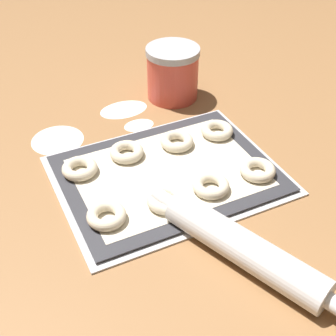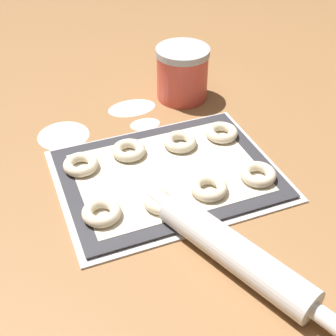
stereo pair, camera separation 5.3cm
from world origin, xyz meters
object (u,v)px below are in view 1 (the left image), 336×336
(baking_tray, at_px, (168,175))
(bagel_back_far_right, at_px, (217,130))
(bagel_back_far_left, at_px, (80,168))
(rolling_pin, at_px, (244,248))
(bagel_back_mid_left, at_px, (127,152))
(bagel_front_mid_right, at_px, (211,186))
(flour_canister, at_px, (173,73))
(bagel_front_far_left, at_px, (107,216))
(bagel_front_mid_left, at_px, (166,200))
(bagel_front_far_right, at_px, (258,170))
(bagel_back_mid_right, at_px, (177,141))

(baking_tray, xyz_separation_m, bagel_back_far_right, (0.15, 0.07, 0.02))
(bagel_back_far_left, relative_size, rolling_pin, 0.19)
(bagel_back_mid_left, bearing_deg, bagel_front_mid_right, -58.37)
(bagel_back_mid_left, bearing_deg, flour_canister, 44.00)
(bagel_front_far_left, bearing_deg, flour_canister, 49.30)
(bagel_back_far_left, distance_m, bagel_back_mid_left, 0.10)
(bagel_front_mid_right, xyz_separation_m, rolling_pin, (-0.03, -0.16, 0.01))
(bagel_back_mid_left, bearing_deg, bagel_front_far_left, -122.72)
(bagel_front_mid_left, xyz_separation_m, bagel_back_mid_left, (-0.01, 0.17, 0.00))
(bagel_back_far_right, xyz_separation_m, rolling_pin, (-0.14, -0.32, 0.01))
(bagel_front_far_right, xyz_separation_m, bagel_back_mid_left, (-0.21, 0.17, 0.00))
(baking_tray, distance_m, bagel_back_far_left, 0.17)
(bagel_back_far_left, bearing_deg, bagel_front_mid_right, -37.38)
(bagel_front_mid_left, xyz_separation_m, flour_canister, (0.19, 0.36, 0.04))
(bagel_back_far_left, bearing_deg, flour_canister, 33.88)
(bagel_front_mid_left, distance_m, rolling_pin, 0.17)
(bagel_front_mid_right, xyz_separation_m, bagel_front_far_right, (0.11, 0.00, 0.00))
(bagel_back_far_right, bearing_deg, bagel_back_mid_right, 178.90)
(bagel_back_mid_right, distance_m, bagel_back_far_right, 0.10)
(bagel_front_far_left, xyz_separation_m, bagel_back_mid_left, (0.10, 0.16, 0.00))
(bagel_back_far_left, relative_size, bagel_back_far_right, 1.00)
(bagel_back_far_left, distance_m, bagel_back_mid_right, 0.21)
(bagel_back_far_right, bearing_deg, baking_tray, -155.07)
(flour_canister, bearing_deg, bagel_front_far_right, -88.88)
(bagel_back_mid_left, bearing_deg, bagel_front_mid_left, -86.66)
(bagel_front_mid_right, distance_m, flour_canister, 0.38)
(bagel_front_far_right, xyz_separation_m, bagel_back_far_right, (-0.00, 0.15, 0.00))
(bagel_back_far_right, distance_m, rolling_pin, 0.35)
(flour_canister, bearing_deg, bagel_back_mid_left, -136.00)
(bagel_back_mid_right, bearing_deg, bagel_front_mid_right, -92.61)
(bagel_back_mid_left, height_order, flour_canister, flour_canister)
(bagel_front_mid_right, height_order, bagel_back_far_right, same)
(bagel_front_far_right, distance_m, bagel_back_mid_right, 0.18)
(bagel_front_far_left, xyz_separation_m, bagel_front_mid_right, (0.20, -0.01, 0.00))
(bagel_back_far_right, bearing_deg, bagel_front_far_left, -154.93)
(bagel_front_mid_right, bearing_deg, baking_tray, 120.67)
(bagel_front_mid_right, bearing_deg, bagel_front_far_right, 0.50)
(bagel_front_far_right, xyz_separation_m, rolling_pin, (-0.14, -0.16, 0.01))
(rolling_pin, bearing_deg, bagel_front_mid_right, 78.41)
(bagel_front_far_left, height_order, bagel_front_mid_left, same)
(bagel_back_mid_left, bearing_deg, bagel_back_far_right, -3.50)
(bagel_back_mid_left, bearing_deg, baking_tray, -57.45)
(bagel_back_mid_right, bearing_deg, flour_canister, 66.00)
(bagel_back_mid_left, relative_size, flour_canister, 0.54)
(bagel_back_far_left, relative_size, bagel_back_mid_left, 1.00)
(bagel_front_far_left, relative_size, bagel_front_mid_right, 1.00)
(bagel_front_mid_left, height_order, bagel_back_far_right, same)
(baking_tray, distance_m, bagel_back_mid_left, 0.10)
(baking_tray, relative_size, bagel_front_far_right, 6.15)
(bagel_front_far_left, bearing_deg, bagel_front_far_right, -1.74)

